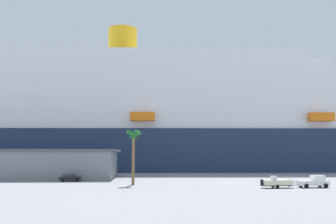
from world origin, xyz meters
The scene contains 6 objects.
ground_plane centered at (0.00, 30.00, 0.00)m, with size 600.00×600.00×0.00m, color gray.
cruise_ship centered at (15.70, 57.71, 17.08)m, with size 301.26×64.41×60.79m.
pickup_truck centered at (11.75, -12.72, 1.04)m, with size 5.61×2.30×2.20m.
small_boat_on_trailer centered at (5.20, -12.75, 0.97)m, with size 7.13×2.11×2.15m.
palm_tree centered at (-20.50, -1.95, 8.54)m, with size 3.25×3.03×11.01m.
parked_car_black_coupe centered at (-33.98, 9.14, 0.83)m, with size 4.64×2.23×1.58m.
Camera 1 is at (-24.12, -76.45, 5.91)m, focal length 39.56 mm.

